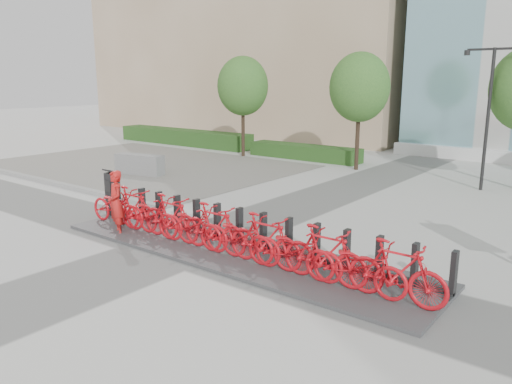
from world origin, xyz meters
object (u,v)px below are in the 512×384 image
Objects in this scene: worker_red at (116,203)px; jersey_barrier at (140,164)px; kiosk at (113,193)px; bike_0 at (116,206)px.

jersey_barrier is (-6.21, 5.82, -0.42)m from worker_red.
kiosk is 1.80m from worker_red.
kiosk is 0.62× the size of jersey_barrier.
worker_red is (0.59, -0.42, 0.26)m from bike_0.
kiosk reaches higher than jersey_barrier.
bike_0 is at bearing -56.16° from jersey_barrier.
kiosk is at bearing 57.44° from bike_0.
worker_red reaches higher than kiosk.
jersey_barrier is at bearing 159.97° from worker_red.
worker_red reaches higher than bike_0.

